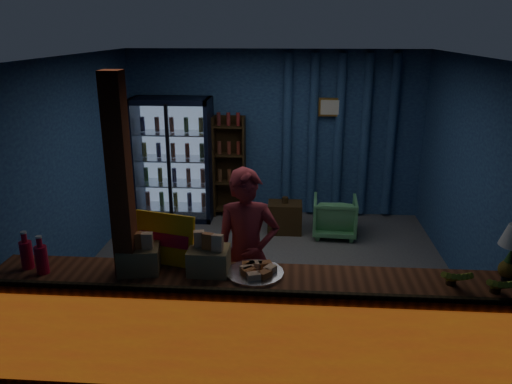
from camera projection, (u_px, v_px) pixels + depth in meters
The scene contains 18 objects.
ground at pixel (266, 274), 6.17m from camera, with size 4.60×4.60×0.00m, color #515154.
room_walls at pixel (267, 150), 5.68m from camera, with size 4.60×4.60×4.60m.
counter at pixel (254, 328), 4.21m from camera, with size 4.40×0.57×0.99m.
support_post at pixel (125, 234), 4.04m from camera, with size 0.16×0.16×2.60m, color maroon.
beverage_cooler at pixel (175, 159), 7.80m from camera, with size 1.20×0.62×1.90m.
bottle_shelf at pixel (230, 167), 7.92m from camera, with size 0.50×0.28×1.60m.
curtain_folds at pixel (339, 136), 7.72m from camera, with size 1.74×0.14×2.50m.
framed_picture at pixel (331, 107), 7.55m from camera, with size 0.36×0.04×0.28m.
shopkeeper at pixel (247, 255), 4.73m from camera, with size 0.61×0.40×1.68m, color maroon.
green_chair at pixel (335, 216), 7.24m from camera, with size 0.62×0.63×0.58m, color #4F9F61.
side_table at pixel (285, 217), 7.37m from camera, with size 0.50×0.37×0.54m.
yellow_sign at pixel (164, 239), 4.27m from camera, with size 0.57×0.25×0.45m.
soda_bottles at pixel (34, 256), 4.16m from camera, with size 0.27×0.18×0.33m.
snack_box_left at pixel (209, 258), 4.13m from camera, with size 0.34×0.28×0.35m.
snack_box_centre at pixel (139, 257), 4.15m from camera, with size 0.38×0.33×0.36m.
pastry_tray at pixel (255, 272), 4.12m from camera, with size 0.48×0.48×0.08m.
banana_bunches at pixel (476, 280), 3.84m from camera, with size 0.57×0.33×0.19m.
pineapple at pixel (509, 267), 4.01m from camera, with size 0.16×0.16×0.27m.
Camera 1 is at (0.29, -5.54, 2.89)m, focal length 35.00 mm.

